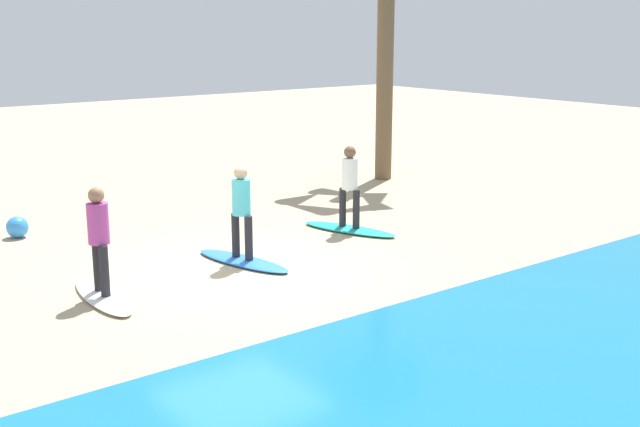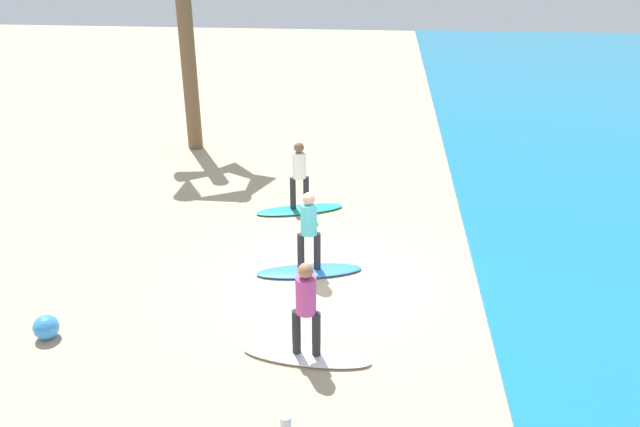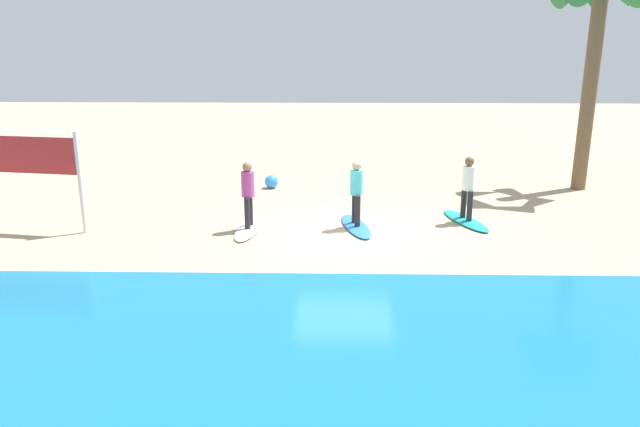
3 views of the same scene
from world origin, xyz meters
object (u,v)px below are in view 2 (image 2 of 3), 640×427
Objects in this scene: surfboard_white at (307,355)px; beach_ball at (46,327)px; surfboard_blue at (309,271)px; surfboard_teal at (300,209)px; surfer_white at (306,303)px; surfer_blue at (309,226)px; surfer_teal at (299,171)px.

beach_ball reaches higher than surfboard_white.
surfboard_white is at bearing -96.74° from surfboard_blue.
surfboard_teal is 1.28× the size of surfer_white.
surfer_white is at bearing 88.32° from beach_ball.
surfer_blue is 4.93m from beach_ball.
surfer_teal reaches higher than beach_ball.
surfboard_teal is 1.00× the size of surfboard_blue.
surfer_teal is at bearing 103.31° from surfboard_white.
surfer_teal is 1.00× the size of surfer_white.
surfboard_white is 4.40m from beach_ball.
surfer_blue is (2.88, 0.54, 0.99)m from surfboard_teal.
surfboard_blue is (2.88, 0.54, -0.99)m from surfer_teal.
surfer_white is (0.00, 0.00, 0.99)m from surfboard_white.
surfer_teal is at bearing 146.39° from beach_ball.
surfboard_teal is at bearing -171.89° from surfer_white.
surfboard_teal is at bearing 103.31° from surfboard_white.
surfer_teal and surfer_white have the same top height.
surfer_white is 3.87× the size of beach_ball.
surfboard_blue is (2.88, 0.54, 0.00)m from surfboard_teal.
beach_ball is (-0.13, -4.39, 0.17)m from surfboard_white.
surfboard_teal is 1.28× the size of surfer_teal.
surfboard_teal is 5.69m from surfer_white.
surfer_teal is 5.69m from surfboard_white.
surfer_teal is 6.56m from beach_ball.
surfboard_teal is at bearing -90.00° from surfer_teal.
surfboard_blue is at bearing 121.53° from beach_ball.
surfboard_white is 4.96× the size of beach_ball.
beach_ball is at bearing -176.47° from surfboard_white.
surfboard_blue is at bearing -174.68° from surfer_white.
surfer_blue is 0.78× the size of surfboard_white.
surfer_blue reaches higher than beach_ball.
surfer_teal is 2.93m from surfer_blue.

